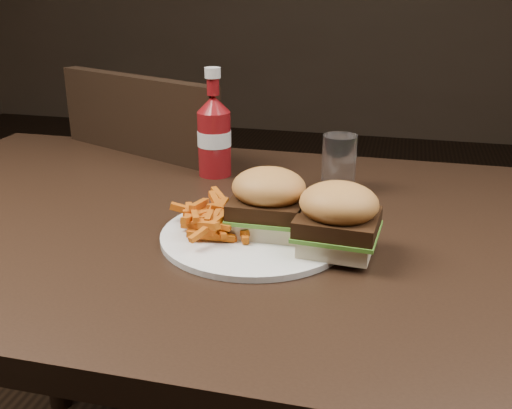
% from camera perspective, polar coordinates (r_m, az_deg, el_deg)
% --- Properties ---
extents(dining_table, '(1.20, 0.80, 0.04)m').
position_cam_1_polar(dining_table, '(0.97, -5.77, -2.27)').
color(dining_table, black).
rests_on(dining_table, ground).
extents(chair_far, '(0.59, 0.59, 0.04)m').
position_cam_1_polar(chair_far, '(1.57, -4.64, -4.68)').
color(chair_far, black).
rests_on(chair_far, ground).
extents(plate, '(0.27, 0.27, 0.01)m').
position_cam_1_polar(plate, '(0.88, -0.16, -2.97)').
color(plate, white).
rests_on(plate, dining_table).
extents(sandwich_half_a, '(0.10, 0.09, 0.02)m').
position_cam_1_polar(sandwich_half_a, '(0.88, 1.20, -1.81)').
color(sandwich_half_a, beige).
rests_on(sandwich_half_a, plate).
extents(sandwich_half_b, '(0.10, 0.10, 0.02)m').
position_cam_1_polar(sandwich_half_b, '(0.83, 7.72, -3.52)').
color(sandwich_half_b, '#F2EAB7').
rests_on(sandwich_half_b, plate).
extents(fries_pile, '(0.13, 0.13, 0.05)m').
position_cam_1_polar(fries_pile, '(0.89, -3.44, -0.84)').
color(fries_pile, '#B35211').
rests_on(fries_pile, plate).
extents(ketchup_bottle, '(0.08, 0.08, 0.12)m').
position_cam_1_polar(ketchup_bottle, '(1.14, -3.98, 5.73)').
color(ketchup_bottle, maroon).
rests_on(ketchup_bottle, dining_table).
extents(tumbler, '(0.08, 0.08, 0.09)m').
position_cam_1_polar(tumbler, '(1.06, 7.90, 4.08)').
color(tumbler, white).
rests_on(tumbler, dining_table).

